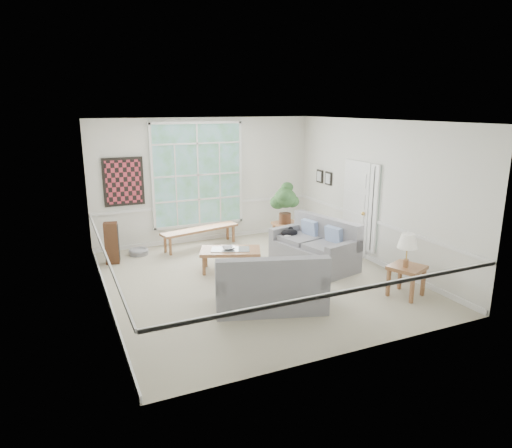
% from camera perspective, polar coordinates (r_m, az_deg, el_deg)
% --- Properties ---
extents(floor, '(5.50, 6.00, 0.01)m').
position_cam_1_polar(floor, '(8.91, -0.06, -6.95)').
color(floor, '#A69E87').
rests_on(floor, ground).
extents(ceiling, '(5.50, 6.00, 0.02)m').
position_cam_1_polar(ceiling, '(8.29, -0.07, 12.76)').
color(ceiling, white).
rests_on(ceiling, ground).
extents(wall_back, '(5.50, 0.02, 3.00)m').
position_cam_1_polar(wall_back, '(11.23, -6.32, 5.45)').
color(wall_back, silver).
rests_on(wall_back, ground).
extents(wall_front, '(5.50, 0.02, 3.00)m').
position_cam_1_polar(wall_front, '(5.94, 11.78, -2.97)').
color(wall_front, silver).
rests_on(wall_front, ground).
extents(wall_left, '(0.02, 6.00, 3.00)m').
position_cam_1_polar(wall_left, '(7.80, -18.87, 0.72)').
color(wall_left, silver).
rests_on(wall_left, ground).
extents(wall_right, '(0.02, 6.00, 3.00)m').
position_cam_1_polar(wall_right, '(9.89, 14.68, 3.83)').
color(wall_right, silver).
rests_on(wall_right, ground).
extents(window_back, '(2.30, 0.08, 2.40)m').
position_cam_1_polar(window_back, '(11.12, -7.26, 6.11)').
color(window_back, white).
rests_on(window_back, wall_back).
extents(entry_door, '(0.08, 0.90, 2.10)m').
position_cam_1_polar(entry_door, '(10.42, 12.31, 1.97)').
color(entry_door, white).
rests_on(entry_door, floor).
extents(door_sidelight, '(0.08, 0.26, 1.90)m').
position_cam_1_polar(door_sidelight, '(9.91, 14.48, 1.80)').
color(door_sidelight, white).
rests_on(door_sidelight, wall_right).
extents(wall_art, '(0.90, 0.06, 1.10)m').
position_cam_1_polar(wall_art, '(10.75, -16.23, 5.09)').
color(wall_art, maroon).
rests_on(wall_art, wall_back).
extents(wall_frame_near, '(0.04, 0.26, 0.32)m').
position_cam_1_polar(wall_frame_near, '(11.26, 9.00, 5.64)').
color(wall_frame_near, black).
rests_on(wall_frame_near, wall_right).
extents(wall_frame_far, '(0.04, 0.26, 0.32)m').
position_cam_1_polar(wall_frame_far, '(11.59, 7.93, 5.93)').
color(wall_frame_far, black).
rests_on(wall_frame_far, wall_right).
extents(loveseat_right, '(1.34, 1.99, 0.99)m').
position_cam_1_polar(loveseat_right, '(9.58, 7.23, -2.36)').
color(loveseat_right, gray).
rests_on(loveseat_right, floor).
extents(loveseat_front, '(1.99, 1.43, 0.97)m').
position_cam_1_polar(loveseat_front, '(7.57, 1.76, -6.94)').
color(loveseat_front, gray).
rests_on(loveseat_front, floor).
extents(coffee_table, '(1.36, 1.06, 0.45)m').
position_cam_1_polar(coffee_table, '(9.30, -3.20, -4.52)').
color(coffee_table, '#935F3B').
rests_on(coffee_table, floor).
extents(pewter_bowl, '(0.36, 0.36, 0.08)m').
position_cam_1_polar(pewter_bowl, '(9.20, -3.46, -3.01)').
color(pewter_bowl, '#97979C').
rests_on(pewter_bowl, coffee_table).
extents(window_bench, '(1.97, 0.81, 0.45)m').
position_cam_1_polar(window_bench, '(10.90, -6.95, -1.72)').
color(window_bench, '#935F3B').
rests_on(window_bench, floor).
extents(end_table, '(0.59, 0.59, 0.57)m').
position_cam_1_polar(end_table, '(10.93, 3.86, -1.29)').
color(end_table, '#935F3B').
rests_on(end_table, floor).
extents(houseplant, '(0.66, 0.66, 0.98)m').
position_cam_1_polar(houseplant, '(10.69, 3.66, 2.64)').
color(houseplant, '#2D5328').
rests_on(houseplant, end_table).
extents(side_table, '(0.71, 0.71, 0.56)m').
position_cam_1_polar(side_table, '(8.49, 18.23, -6.78)').
color(side_table, '#935F3B').
rests_on(side_table, floor).
extents(table_lamp, '(0.48, 0.48, 0.59)m').
position_cam_1_polar(table_lamp, '(8.26, 18.35, -3.16)').
color(table_lamp, white).
rests_on(table_lamp, side_table).
extents(pet_bed, '(0.55, 0.55, 0.13)m').
position_cam_1_polar(pet_bed, '(10.66, -14.45, -3.37)').
color(pet_bed, gray).
rests_on(pet_bed, floor).
extents(floor_speaker, '(0.31, 0.27, 0.89)m').
position_cam_1_polar(floor_speaker, '(10.12, -17.60, -2.29)').
color(floor_speaker, '#402414').
rests_on(floor_speaker, floor).
extents(cat, '(0.45, 0.39, 0.18)m').
position_cam_1_polar(cat, '(9.92, 4.20, -1.07)').
color(cat, black).
rests_on(cat, loveseat_right).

